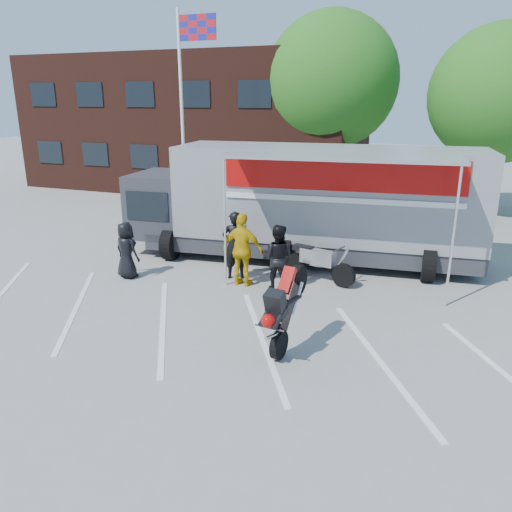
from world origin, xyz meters
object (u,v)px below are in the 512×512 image
Objects in this scene: spectator_leather_a at (127,250)px; spectator_hivis at (243,250)px; tree_mid at (499,95)px; transporter_truck at (308,260)px; spectator_leather_c at (278,257)px; spectator_leather_b at (235,245)px; flagpole at (187,92)px; stunt_bike_rider at (292,346)px; tree_left at (331,81)px; parked_motorcycle at (318,281)px.

spectator_hivis is (3.25, 0.60, 0.19)m from spectator_leather_a.
transporter_truck is at bearing -122.40° from tree_mid.
spectator_leather_a is 4.26m from spectator_leather_c.
flagpole is at bearing -75.09° from spectator_leather_b.
spectator_leather_b is 0.60m from spectator_hivis.
spectator_leather_b is 1.09× the size of spectator_leather_c.
transporter_truck is at bearing 109.82° from stunt_bike_rider.
tree_mid reaches higher than spectator_leather_c.
tree_left is 13.03m from spectator_hivis.
spectator_leather_c reaches higher than parked_motorcycle.
tree_mid reaches higher than parked_motorcycle.
tree_left is 13.90m from spectator_leather_a.
spectator_hivis is (-1.06, -2.77, 0.98)m from transporter_truck.
spectator_leather_a is (-9.65, -11.78, -4.15)m from tree_mid.
parked_motorcycle is 3.90m from stunt_bike_rider.
spectator_leather_b is at bearing -17.29° from spectator_leather_c.
spectator_leather_a is 3.02m from spectator_leather_b.
tree_left is 7.10m from tree_mid.
spectator_leather_c is at bearing -46.63° from flagpole.
spectator_leather_b is (-6.82, -10.74, -3.99)m from tree_mid.
spectator_hivis is (4.84, -6.18, -4.07)m from flagpole.
tree_left is 4.56× the size of stunt_bike_rider.
tree_mid is (7.00, -1.00, -0.62)m from tree_left.
transporter_truck is at bearing -145.15° from spectator_leather_b.
stunt_bike_rider is 6.02m from spectator_leather_a.
spectator_hivis is at bearing 1.23° from spectator_leather_c.
tree_mid is 3.49× the size of parked_motorcycle.
tree_left is 13.11m from spectator_leather_c.
tree_mid reaches higher than transporter_truck.
spectator_leather_c is at bearing -116.04° from tree_mid.
stunt_bike_rider is at bearing 106.44° from spectator_leather_b.
spectator_leather_a reaches higher than stunt_bike_rider.
spectator_leather_a is 0.91× the size of spectator_leather_c.
spectator_hivis is (-0.96, -0.04, 0.11)m from spectator_leather_c.
spectator_leather_b is at bearing 120.59° from parked_motorcycle.
stunt_bike_rider is at bearing -157.44° from parked_motorcycle.
spectator_hivis reaches higher than spectator_leather_a.
flagpole is 4.22× the size of stunt_bike_rider.
tree_left is at bearing -111.83° from spectator_leather_b.
spectator_leather_c is (1.56, -12.14, -4.69)m from tree_left.
flagpole reaches higher than spectator_leather_a.
tree_mid is 13.33m from spectator_leather_b.
spectator_leather_c is (-5.44, -11.14, -4.07)m from tree_mid.
tree_left is 11.06m from transporter_truck.
tree_mid is 0.70× the size of transporter_truck.
flagpole is 8.33m from spectator_leather_b.
spectator_hivis is at bearing 110.71° from spectator_leather_b.
tree_mid reaches higher than spectator_hivis.
parked_motorcycle is at bearing -148.82° from spectator_hivis.
tree_mid is 4.83× the size of spectator_leather_a.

